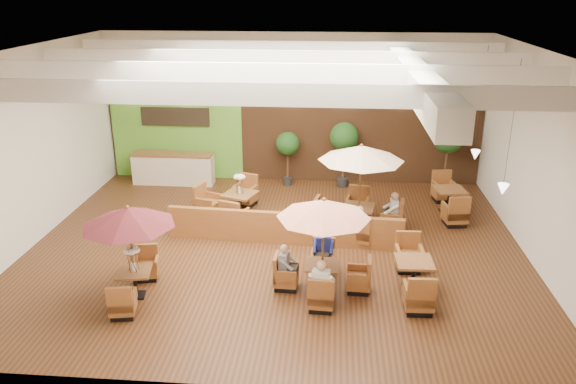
# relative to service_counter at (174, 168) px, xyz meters

# --- Properties ---
(room) EXTENTS (14.04, 14.00, 5.52)m
(room) POSITION_rel_service_counter_xyz_m (4.65, -3.88, 3.05)
(room) COLOR #381E0F
(room) RESTS_ON ground
(service_counter) EXTENTS (3.00, 0.75, 1.18)m
(service_counter) POSITION_rel_service_counter_xyz_m (0.00, 0.00, 0.00)
(service_counter) COLOR beige
(service_counter) RESTS_ON ground
(booth_divider) EXTENTS (6.87, 0.63, 0.95)m
(booth_divider) POSITION_rel_service_counter_xyz_m (4.59, -4.84, -0.11)
(booth_divider) COLOR brown
(booth_divider) RESTS_ON ground
(table_0) EXTENTS (2.19, 2.39, 2.38)m
(table_0) POSITION_rel_service_counter_xyz_m (1.30, -8.09, 1.21)
(table_0) COLOR brown
(table_0) RESTS_ON ground
(table_1) EXTENTS (2.39, 2.39, 2.44)m
(table_1) POSITION_rel_service_counter_xyz_m (5.78, -7.40, 1.09)
(table_1) COLOR brown
(table_1) RESTS_ON ground
(table_2) EXTENTS (2.77, 2.77, 2.75)m
(table_2) POSITION_rel_service_counter_xyz_m (6.78, -3.75, 1.28)
(table_2) COLOR brown
(table_2) RESTS_ON ground
(table_3) EXTENTS (2.09, 2.98, 1.61)m
(table_3) POSITION_rel_service_counter_xyz_m (2.74, -3.05, -0.11)
(table_3) COLOR brown
(table_3) RESTS_ON ground
(table_4) EXTENTS (0.92, 2.66, 1.00)m
(table_4) POSITION_rel_service_counter_xyz_m (8.01, -7.20, -0.20)
(table_4) COLOR brown
(table_4) RESTS_ON ground
(table_5) EXTENTS (1.07, 2.86, 1.04)m
(table_5) POSITION_rel_service_counter_xyz_m (9.80, -2.06, -0.19)
(table_5) COLOR brown
(table_5) RESTS_ON ground
(topiary_0) EXTENTS (0.87, 0.87, 2.02)m
(topiary_0) POSITION_rel_service_counter_xyz_m (4.29, 0.20, 0.92)
(topiary_0) COLOR black
(topiary_0) RESTS_ON ground
(topiary_1) EXTENTS (1.04, 1.04, 2.42)m
(topiary_1) POSITION_rel_service_counter_xyz_m (6.34, 0.20, 1.22)
(topiary_1) COLOR black
(topiary_1) RESTS_ON ground
(topiary_2) EXTENTS (1.04, 1.04, 2.42)m
(topiary_2) POSITION_rel_service_counter_xyz_m (10.04, 0.20, 1.22)
(topiary_2) COLOR black
(topiary_2) RESTS_ON ground
(diner_0) EXTENTS (0.43, 0.37, 0.82)m
(diner_0) POSITION_rel_service_counter_xyz_m (5.78, -8.29, 0.18)
(diner_0) COLOR silver
(diner_0) RESTS_ON ground
(diner_1) EXTENTS (0.37, 0.30, 0.75)m
(diner_1) POSITION_rel_service_counter_xyz_m (5.78, -6.51, 0.16)
(diner_1) COLOR navy
(diner_1) RESTS_ON ground
(diner_2) EXTENTS (0.33, 0.38, 0.72)m
(diner_2) POSITION_rel_service_counter_xyz_m (4.89, -7.40, 0.15)
(diner_2) COLOR gray
(diner_2) RESTS_ON ground
(diner_3) EXTENTS (0.42, 0.38, 0.76)m
(diner_3) POSITION_rel_service_counter_xyz_m (6.78, -4.76, 0.16)
(diner_3) COLOR navy
(diner_3) RESTS_ON ground
(diner_4) EXTENTS (0.31, 0.39, 0.81)m
(diner_4) POSITION_rel_service_counter_xyz_m (7.78, -3.75, 0.18)
(diner_4) COLOR silver
(diner_4) RESTS_ON ground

